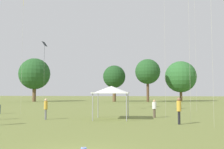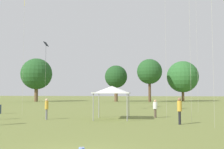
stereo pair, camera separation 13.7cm
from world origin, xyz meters
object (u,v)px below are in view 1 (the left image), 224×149
(distant_tree_0, at_px, (35,74))
(distant_tree_1, at_px, (148,72))
(kite_7, at_px, (45,47))
(distant_tree_2, at_px, (114,77))
(canopy_tent, at_px, (111,90))
(person_standing_2, at_px, (46,107))
(distant_tree_3, at_px, (181,77))
(person_standing_0, at_px, (179,108))
(person_standing_4, at_px, (154,107))

(distant_tree_0, relative_size, distant_tree_1, 1.03)
(kite_7, distance_m, distant_tree_2, 31.53)
(canopy_tent, height_order, kite_7, kite_7)
(person_standing_2, bearing_deg, distant_tree_1, -38.12)
(kite_7, xyz_separation_m, distant_tree_3, (20.32, 35.44, -1.97))
(person_standing_2, xyz_separation_m, distant_tree_0, (-20.15, 39.11, 5.65))
(person_standing_0, distance_m, distant_tree_0, 51.16)
(canopy_tent, distance_m, kite_7, 15.78)
(person_standing_4, height_order, distant_tree_3, distant_tree_3)
(person_standing_2, distance_m, distant_tree_0, 44.36)
(person_standing_4, distance_m, distant_tree_3, 44.55)
(distant_tree_2, bearing_deg, distant_tree_1, -1.90)
(distant_tree_0, height_order, distant_tree_2, distant_tree_0)
(person_standing_2, relative_size, distant_tree_3, 0.17)
(canopy_tent, bearing_deg, person_standing_2, -167.86)
(canopy_tent, distance_m, distant_tree_3, 46.91)
(canopy_tent, bearing_deg, distant_tree_1, 87.55)
(person_standing_4, xyz_separation_m, distant_tree_3, (6.30, 43.80, 5.18))
(distant_tree_1, relative_size, distant_tree_2, 1.15)
(distant_tree_3, bearing_deg, person_standing_2, -107.77)
(person_standing_0, relative_size, person_standing_2, 1.08)
(person_standing_2, height_order, person_standing_4, person_standing_2)
(distant_tree_1, bearing_deg, distant_tree_0, -173.23)
(person_standing_2, bearing_deg, person_standing_0, -127.06)
(person_standing_0, distance_m, distant_tree_2, 45.86)
(person_standing_2, bearing_deg, distant_tree_2, -27.26)
(canopy_tent, distance_m, distant_tree_0, 45.88)
(person_standing_4, relative_size, distant_tree_3, 0.16)
(person_standing_2, relative_size, canopy_tent, 0.55)
(canopy_tent, relative_size, distant_tree_3, 0.31)
(distant_tree_1, relative_size, distant_tree_3, 1.01)
(person_standing_0, distance_m, distant_tree_3, 48.85)
(person_standing_0, relative_size, kite_7, 0.21)
(canopy_tent, xyz_separation_m, kite_7, (-10.54, 10.29, 5.66))
(person_standing_2, bearing_deg, distant_tree_3, -46.51)
(person_standing_2, distance_m, distant_tree_1, 43.33)
(person_standing_4, bearing_deg, person_standing_0, -32.13)
(distant_tree_0, xyz_separation_m, distant_tree_1, (27.14, 3.22, 0.44))
(person_standing_0, relative_size, canopy_tent, 0.59)
(person_standing_2, distance_m, canopy_tent, 5.52)
(canopy_tent, distance_m, distant_tree_2, 42.11)
(person_standing_4, distance_m, distant_tree_0, 46.54)
(person_standing_0, xyz_separation_m, person_standing_4, (-1.71, 4.58, -0.20))
(person_standing_2, relative_size, kite_7, 0.19)
(person_standing_0, height_order, distant_tree_2, distant_tree_2)
(kite_7, relative_size, distant_tree_0, 0.84)
(distant_tree_3, bearing_deg, person_standing_4, -98.18)
(kite_7, bearing_deg, distant_tree_2, 42.06)
(canopy_tent, relative_size, distant_tree_2, 0.35)
(distant_tree_2, relative_size, distant_tree_3, 0.88)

